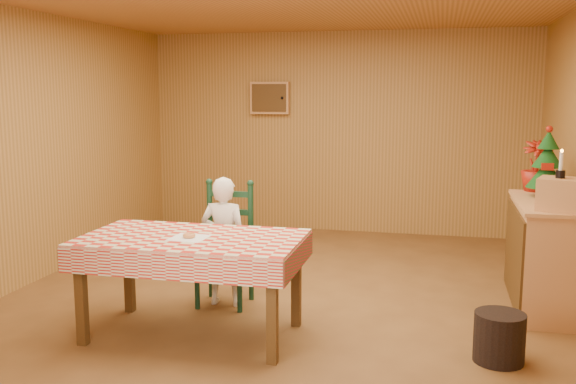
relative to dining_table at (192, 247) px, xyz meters
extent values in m
plane|color=brown|center=(0.47, 0.93, -0.69)|extent=(6.00, 6.00, 0.00)
cube|color=#AA7B3D|center=(0.47, 3.93, 0.61)|extent=(5.00, 0.10, 2.60)
cube|color=#AA7B3D|center=(-2.03, 0.93, 0.61)|extent=(0.10, 6.00, 2.60)
cube|color=tan|center=(-0.43, 3.87, 1.06)|extent=(0.52, 0.08, 0.42)
cube|color=#513415|center=(-0.43, 3.82, 1.06)|extent=(0.46, 0.02, 0.36)
sphere|color=black|center=(-0.25, 3.81, 1.06)|extent=(0.04, 0.04, 0.04)
cube|color=#513415|center=(0.00, 0.00, 0.03)|extent=(1.60, 0.90, 0.06)
cube|color=#513415|center=(-0.72, -0.37, -0.34)|extent=(0.07, 0.07, 0.69)
cube|color=#513415|center=(0.72, -0.37, -0.34)|extent=(0.07, 0.07, 0.69)
cube|color=#513415|center=(-0.72, 0.37, -0.34)|extent=(0.07, 0.07, 0.69)
cube|color=#513415|center=(0.72, 0.37, -0.34)|extent=(0.07, 0.07, 0.69)
cube|color=red|center=(0.00, 0.00, 0.07)|extent=(1.64, 0.94, 0.02)
cube|color=red|center=(0.00, -0.47, -0.03)|extent=(1.64, 0.02, 0.18)
cube|color=red|center=(0.00, 0.47, -0.03)|extent=(1.64, 0.02, 0.18)
cube|color=#325828|center=(-0.82, 0.00, -0.03)|extent=(0.02, 0.94, 0.18)
cube|color=#325828|center=(0.82, 0.00, -0.03)|extent=(0.02, 0.94, 0.18)
cube|color=black|center=(0.00, 0.73, -0.26)|extent=(0.44, 0.40, 0.04)
cylinder|color=black|center=(-0.19, 0.56, -0.48)|extent=(0.04, 0.04, 0.41)
cylinder|color=black|center=(0.19, 0.56, -0.48)|extent=(0.04, 0.04, 0.41)
cylinder|color=black|center=(-0.19, 0.90, -0.48)|extent=(0.04, 0.04, 0.41)
cylinder|color=black|center=(0.19, 0.90, -0.48)|extent=(0.04, 0.04, 0.41)
cylinder|color=black|center=(-0.19, 0.90, 0.06)|extent=(0.05, 0.05, 0.60)
sphere|color=black|center=(-0.19, 0.90, 0.36)|extent=(0.06, 0.06, 0.06)
cylinder|color=black|center=(0.19, 0.90, 0.06)|extent=(0.05, 0.05, 0.60)
sphere|color=black|center=(0.19, 0.90, 0.36)|extent=(0.06, 0.06, 0.06)
cube|color=black|center=(0.00, 0.90, -0.06)|extent=(0.38, 0.03, 0.05)
cube|color=black|center=(0.00, 0.90, 0.10)|extent=(0.38, 0.03, 0.05)
cube|color=black|center=(0.00, 0.90, 0.26)|extent=(0.38, 0.03, 0.05)
imported|color=white|center=(0.00, 0.73, -0.13)|extent=(0.41, 0.27, 1.12)
cube|color=white|center=(0.00, -0.05, 0.08)|extent=(0.28, 0.28, 0.00)
torus|color=#D78B4D|center=(0.00, -0.05, 0.10)|extent=(0.10, 0.10, 0.03)
cube|color=tan|center=(2.70, 1.28, -0.24)|extent=(0.50, 1.20, 0.90)
cube|color=tan|center=(2.70, 1.28, 0.23)|extent=(0.54, 1.24, 0.03)
cube|color=#513415|center=(2.44, 1.28, -0.24)|extent=(0.02, 1.20, 0.80)
cube|color=tan|center=(2.70, 0.88, 0.37)|extent=(0.38, 0.38, 0.25)
cylinder|color=#513415|center=(2.70, 1.53, 0.28)|extent=(0.04, 0.04, 0.08)
cone|color=#0D3D13|center=(2.70, 1.53, 0.44)|extent=(0.34, 0.34, 0.24)
cone|color=#0D3D13|center=(2.70, 1.53, 0.60)|extent=(0.26, 0.26, 0.20)
cone|color=#0D3D13|center=(2.70, 1.53, 0.74)|extent=(0.18, 0.18, 0.16)
sphere|color=maroon|center=(2.70, 1.53, 0.83)|extent=(0.06, 0.06, 0.06)
cube|color=maroon|center=(2.68, 1.38, 0.52)|extent=(0.10, 0.02, 0.06)
sphere|color=maroon|center=(2.78, 1.47, 0.47)|extent=(0.04, 0.04, 0.04)
sphere|color=maroon|center=(2.63, 1.58, 0.54)|extent=(0.04, 0.04, 0.04)
sphere|color=maroon|center=(2.74, 1.62, 0.64)|extent=(0.04, 0.04, 0.04)
imported|color=maroon|center=(2.65, 1.83, 0.48)|extent=(0.31, 0.31, 0.47)
cylinder|color=black|center=(2.70, 0.88, 0.52)|extent=(0.07, 0.07, 0.06)
cylinder|color=white|center=(2.70, 0.88, 0.62)|extent=(0.03, 0.03, 0.14)
sphere|color=orange|center=(2.70, 0.88, 0.70)|extent=(0.02, 0.02, 0.02)
cylinder|color=black|center=(2.23, 0.03, -0.51)|extent=(0.45, 0.45, 0.35)
camera|label=1|loc=(1.79, -4.38, 1.17)|focal=40.00mm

